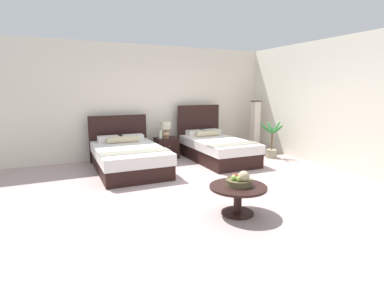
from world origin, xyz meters
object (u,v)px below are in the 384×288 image
(fruit_bowl, at_px, (240,180))
(floor_lamp_corner, at_px, (255,126))
(table_lamp, at_px, (166,129))
(vase, at_px, (161,134))
(coffee_table, at_px, (238,193))
(loose_apple, at_px, (241,178))
(potted_palm, at_px, (272,146))
(nightstand, at_px, (166,148))
(bed_near_corner, at_px, (216,148))
(bed_near_window, at_px, (128,157))

(fruit_bowl, bearing_deg, floor_lamp_corner, 50.61)
(table_lamp, bearing_deg, vase, -159.77)
(coffee_table, relative_size, loose_apple, 11.74)
(coffee_table, distance_m, potted_palm, 3.83)
(coffee_table, bearing_deg, potted_palm, 43.29)
(nightstand, height_order, potted_palm, potted_palm)
(nightstand, height_order, fruit_bowl, fruit_bowl)
(bed_near_corner, height_order, vase, bed_near_corner)
(nightstand, bearing_deg, vase, -166.20)
(loose_apple, bearing_deg, bed_near_corner, 67.23)
(potted_palm, bearing_deg, loose_apple, -137.17)
(bed_near_corner, height_order, coffee_table, bed_near_corner)
(bed_near_window, height_order, table_lamp, bed_near_window)
(bed_near_corner, distance_m, loose_apple, 3.02)
(loose_apple, bearing_deg, fruit_bowl, -127.18)
(nightstand, relative_size, potted_palm, 0.57)
(fruit_bowl, bearing_deg, bed_near_window, 106.25)
(bed_near_window, relative_size, fruit_bowl, 6.03)
(bed_near_window, distance_m, coffee_table, 3.11)
(fruit_bowl, relative_size, loose_apple, 5.41)
(coffee_table, height_order, fruit_bowl, fruit_bowl)
(coffee_table, distance_m, floor_lamp_corner, 4.72)
(nightstand, height_order, loose_apple, nightstand)
(bed_near_window, relative_size, nightstand, 4.13)
(nightstand, xyz_separation_m, floor_lamp_corner, (2.67, -0.14, 0.45))
(vase, height_order, fruit_bowl, vase)
(nightstand, height_order, table_lamp, table_lamp)
(bed_near_corner, relative_size, coffee_table, 2.76)
(nightstand, distance_m, coffee_table, 3.77)
(table_lamp, height_order, potted_palm, potted_palm)
(bed_near_corner, bearing_deg, vase, 148.81)
(bed_near_window, xyz_separation_m, table_lamp, (1.17, 0.79, 0.46))
(coffee_table, height_order, floor_lamp_corner, floor_lamp_corner)
(nightstand, bearing_deg, table_lamp, 90.00)
(table_lamp, distance_m, loose_apple, 3.58)
(vase, xyz_separation_m, floor_lamp_corner, (2.84, -0.10, 0.08))
(nightstand, bearing_deg, coffee_table, -94.88)
(table_lamp, bearing_deg, bed_near_corner, -37.20)
(table_lamp, relative_size, fruit_bowl, 1.11)
(coffee_table, height_order, potted_palm, potted_palm)
(bed_near_corner, height_order, nightstand, bed_near_corner)
(coffee_table, relative_size, floor_lamp_corner, 0.57)
(bed_near_corner, height_order, floor_lamp_corner, floor_lamp_corner)
(floor_lamp_corner, distance_m, potted_palm, 1.09)
(fruit_bowl, bearing_deg, loose_apple, 52.82)
(nightstand, height_order, coffee_table, nightstand)
(coffee_table, bearing_deg, floor_lamp_corner, 50.40)
(vase, xyz_separation_m, fruit_bowl, (-0.14, -3.72, -0.13))
(loose_apple, distance_m, floor_lamp_corner, 4.43)
(bed_near_corner, bearing_deg, nightstand, 143.51)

